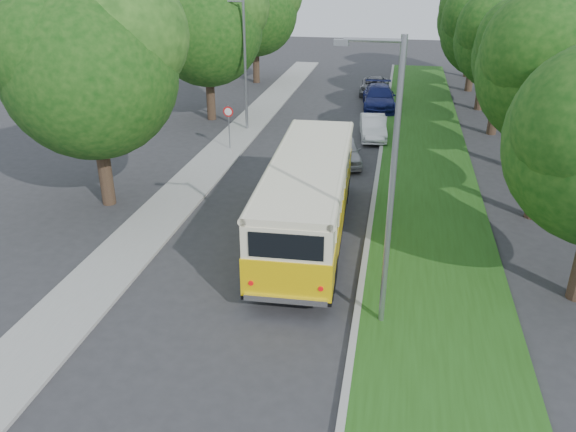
% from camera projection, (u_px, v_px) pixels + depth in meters
% --- Properties ---
extents(ground, '(120.00, 120.00, 0.00)m').
position_uv_depth(ground, '(257.00, 266.00, 19.16)').
color(ground, '#2D2D30').
rests_on(ground, ground).
extents(curb, '(0.20, 70.00, 0.15)m').
position_uv_depth(curb, '(372.00, 213.00, 22.96)').
color(curb, gray).
rests_on(curb, ground).
extents(grass_verge, '(4.50, 70.00, 0.13)m').
position_uv_depth(grass_verge, '(431.00, 218.00, 22.55)').
color(grass_verge, '#224C14').
rests_on(grass_verge, ground).
extents(sidewalk, '(2.20, 70.00, 0.12)m').
position_uv_depth(sidewalk, '(178.00, 198.00, 24.43)').
color(sidewalk, gray).
rests_on(sidewalk, ground).
extents(treeline, '(24.27, 41.91, 9.46)m').
position_uv_depth(treeline, '(384.00, 27.00, 32.15)').
color(treeline, '#332319').
rests_on(treeline, ground).
extents(lamppost_near, '(1.71, 0.16, 8.00)m').
position_uv_depth(lamppost_near, '(389.00, 182.00, 14.37)').
color(lamppost_near, gray).
rests_on(lamppost_near, ground).
extents(lamppost_far, '(1.71, 0.16, 7.50)m').
position_uv_depth(lamppost_far, '(243.00, 61.00, 32.50)').
color(lamppost_far, gray).
rests_on(lamppost_far, ground).
extents(warning_sign, '(0.56, 0.10, 2.50)m').
position_uv_depth(warning_sign, '(229.00, 120.00, 29.90)').
color(warning_sign, gray).
rests_on(warning_sign, ground).
extents(vintage_bus, '(3.19, 10.77, 3.17)m').
position_uv_depth(vintage_bus, '(308.00, 199.00, 20.45)').
color(vintage_bus, yellow).
rests_on(vintage_bus, ground).
extents(car_silver, '(2.34, 4.10, 1.31)m').
position_uv_depth(car_silver, '(344.00, 150.00, 28.55)').
color(car_silver, '#A4A4A8').
rests_on(car_silver, ground).
extents(car_white, '(1.84, 4.07, 1.30)m').
position_uv_depth(car_white, '(373.00, 127.00, 32.43)').
color(car_white, white).
rests_on(car_white, ground).
extents(car_blue, '(2.60, 5.49, 1.55)m').
position_uv_depth(car_blue, '(379.00, 97.00, 38.75)').
color(car_blue, navy).
rests_on(car_blue, ground).
extents(car_grey, '(2.09, 4.44, 1.23)m').
position_uv_depth(car_grey, '(374.00, 86.00, 42.93)').
color(car_grey, '#5B5C62').
rests_on(car_grey, ground).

